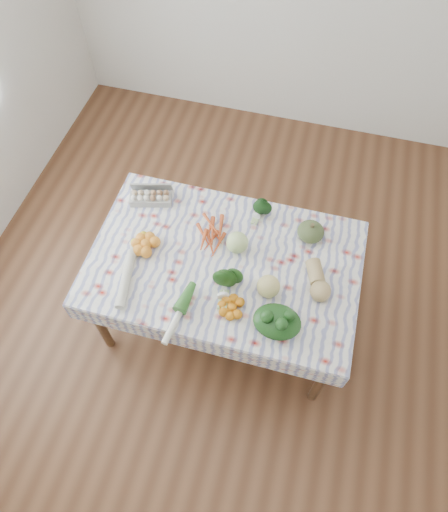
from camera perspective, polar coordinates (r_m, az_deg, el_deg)
The scene contains 16 objects.
ground at distance 3.47m, azimuth 0.00°, elevation -7.22°, with size 4.50×4.50×0.00m, color #55311D.
dining_table at distance 2.87m, azimuth 0.00°, elevation -1.51°, with size 1.60×1.00×0.75m.
tablecloth at distance 2.81m, azimuth 0.00°, elevation -0.70°, with size 1.66×1.06×0.01m, color white.
egg_carton at distance 3.08m, azimuth -9.16°, elevation 7.16°, with size 0.28×0.11×0.07m, color #A7A7A2.
carrot_bunch at distance 2.88m, azimuth -1.47°, elevation 2.57°, with size 0.24×0.22×0.04m, color #CB4E20.
kale_bunch at distance 2.96m, azimuth 4.42°, elevation 5.91°, with size 0.14×0.12×0.12m, color #123511.
kabocha_squash at distance 2.91m, azimuth 10.78°, elevation 3.01°, with size 0.17×0.17×0.11m, color #47562D.
cabbage at distance 2.79m, azimuth 1.66°, elevation 1.69°, with size 0.14×0.14×0.14m, color #C2DE89.
butternut_squash at distance 2.72m, azimuth 11.67°, elevation -2.94°, with size 0.12×0.26×0.12m, color tan.
orange_cluster at distance 2.86m, azimuth -9.76°, elevation 1.44°, with size 0.23×0.23×0.08m, color orange.
broccoli at distance 2.64m, azimuth -0.08°, elevation -3.74°, with size 0.17×0.17×0.13m, color #1A4413.
mandarin_cluster at distance 2.62m, azimuth 0.99°, elevation -6.34°, with size 0.19×0.19×0.06m, color orange.
grapefruit at distance 2.65m, azimuth 5.57°, elevation -3.80°, with size 0.14×0.14×0.14m, color #D5C573.
spinach_bag at distance 2.56m, azimuth 6.65°, elevation -8.14°, with size 0.27×0.22×0.12m, color #153813.
daikon at distance 2.77m, azimuth -12.15°, elevation -2.78°, with size 0.06×0.06×0.40m, color beige.
leek at distance 2.62m, azimuth -5.67°, elevation -7.23°, with size 0.04×0.04×0.38m, color white.
Camera 1 is at (0.38, -1.42, 3.15)m, focal length 32.00 mm.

